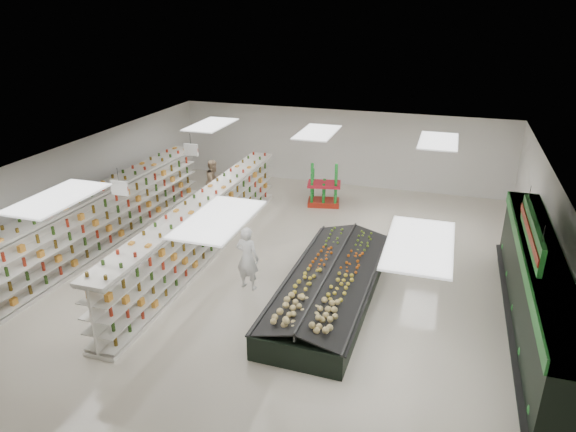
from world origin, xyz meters
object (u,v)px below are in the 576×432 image
(gondola_left, at_px, (96,224))
(gondola_center, at_px, (203,230))
(shopper_main, at_px, (247,258))
(soda_endcap, at_px, (324,186))
(shopper_background, at_px, (214,181))
(produce_island, at_px, (330,284))

(gondola_left, height_order, gondola_center, gondola_left)
(gondola_left, xyz_separation_m, gondola_center, (3.32, 0.73, -0.04))
(gondola_left, height_order, shopper_main, gondola_left)
(gondola_center, height_order, shopper_main, gondola_center)
(gondola_left, distance_m, soda_endcap, 8.35)
(gondola_left, bearing_deg, shopper_main, -6.06)
(gondola_center, xyz_separation_m, shopper_background, (-1.68, 4.33, -0.00))
(shopper_main, bearing_deg, produce_island, -168.62)
(soda_endcap, distance_m, shopper_background, 4.28)
(shopper_main, bearing_deg, gondola_center, -28.15)
(soda_endcap, xyz_separation_m, shopper_background, (-4.17, -0.95, 0.07))
(shopper_main, bearing_deg, gondola_left, -0.20)
(gondola_left, height_order, soda_endcap, gondola_left)
(gondola_center, xyz_separation_m, shopper_main, (2.03, -1.46, 0.05))
(gondola_center, height_order, shopper_background, gondola_center)
(gondola_center, relative_size, produce_island, 1.71)
(produce_island, bearing_deg, gondola_center, 163.03)
(produce_island, height_order, soda_endcap, soda_endcap)
(gondola_left, xyz_separation_m, shopper_background, (1.64, 5.05, -0.05))
(gondola_center, bearing_deg, produce_island, -17.35)
(produce_island, xyz_separation_m, shopper_main, (-2.26, -0.15, 0.48))
(gondola_left, relative_size, soda_endcap, 7.07)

